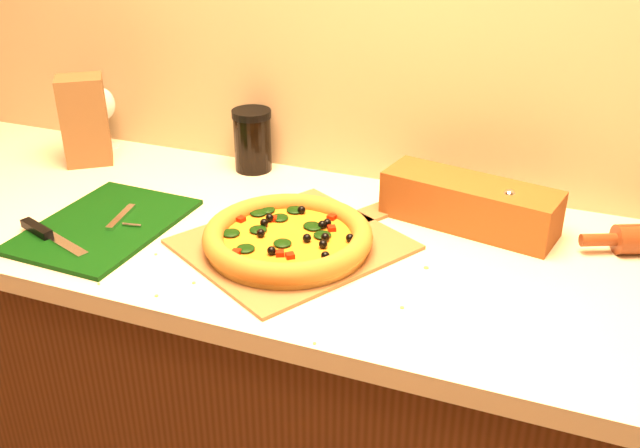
% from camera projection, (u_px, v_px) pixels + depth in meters
% --- Properties ---
extents(cabinet, '(2.80, 0.65, 0.86)m').
position_uv_depth(cabinet, '(349.00, 425.00, 1.62)').
color(cabinet, '#43220E').
rests_on(cabinet, ground).
extents(countertop, '(2.84, 0.68, 0.04)m').
position_uv_depth(countertop, '(353.00, 253.00, 1.41)').
color(countertop, beige).
rests_on(countertop, cabinet).
extents(pizza_peel, '(0.49, 0.56, 0.01)m').
position_uv_depth(pizza_peel, '(299.00, 242.00, 1.41)').
color(pizza_peel, brown).
rests_on(pizza_peel, countertop).
extents(pizza, '(0.33, 0.33, 0.05)m').
position_uv_depth(pizza, '(288.00, 238.00, 1.37)').
color(pizza, '#BB782E').
rests_on(pizza, pizza_peel).
extents(cutting_board, '(0.28, 0.36, 0.03)m').
position_uv_depth(cutting_board, '(102.00, 226.00, 1.46)').
color(cutting_board, black).
rests_on(cutting_board, countertop).
extents(bottle_cap, '(0.03, 0.03, 0.01)m').
position_uv_depth(bottle_cap, '(235.00, 263.00, 1.34)').
color(bottle_cap, black).
rests_on(bottle_cap, countertop).
extents(pepper_grinder, '(0.06, 0.06, 0.11)m').
position_uv_depth(pepper_grinder, '(506.00, 218.00, 1.41)').
color(pepper_grinder, black).
rests_on(pepper_grinder, countertop).
extents(bread_bag, '(0.37, 0.18, 0.10)m').
position_uv_depth(bread_bag, '(469.00, 204.00, 1.46)').
color(bread_bag, brown).
rests_on(bread_bag, countertop).
extents(wine_glass, '(0.06, 0.06, 0.16)m').
position_uv_depth(wine_glass, '(103.00, 106.00, 1.83)').
color(wine_glass, silver).
rests_on(wine_glass, countertop).
extents(paper_bag, '(0.14, 0.13, 0.22)m').
position_uv_depth(paper_bag, '(84.00, 121.00, 1.74)').
color(paper_bag, brown).
rests_on(paper_bag, countertop).
extents(dark_jar, '(0.09, 0.09, 0.15)m').
position_uv_depth(dark_jar, '(253.00, 140.00, 1.71)').
color(dark_jar, black).
rests_on(dark_jar, countertop).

